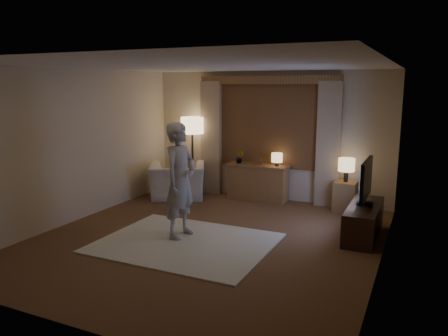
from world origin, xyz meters
The scene contains 13 objects.
room centered at (0.00, 0.50, 1.33)m, with size 5.04×5.54×2.64m.
rug centered at (-0.20, -0.30, 0.01)m, with size 2.50×2.00×0.02m, color #ECE5C6.
sideboard centered at (-0.12, 2.50, 0.35)m, with size 1.20×0.40×0.70m, color brown.
picture_frame centered at (-0.12, 2.50, 0.80)m, with size 0.16×0.02×0.20m, color brown.
plant centered at (-0.52, 2.50, 0.85)m, with size 0.17×0.13×0.30m, color #999999.
table_lamp_sideboard centered at (0.28, 2.50, 0.90)m, with size 0.22×0.22×0.30m.
floor_lamp centered at (-1.63, 2.50, 1.38)m, with size 0.48×0.48×1.65m.
armchair centered at (-1.68, 1.94, 0.36)m, with size 1.10×0.96×0.72m, color beige.
side_table centered at (1.64, 2.45, 0.28)m, with size 0.40×0.40×0.56m, color brown.
table_lamp_side centered at (1.64, 2.45, 0.87)m, with size 0.30×0.30×0.44m.
tv_stand centered at (2.15, 1.14, 0.25)m, with size 0.45×1.40×0.50m, color black.
tv centered at (2.15, 1.14, 0.89)m, with size 0.24×0.98×0.71m.
person centered at (-0.40, -0.08, 0.90)m, with size 0.64×0.42×1.77m, color #A6A199.
Camera 1 is at (2.93, -5.65, 2.33)m, focal length 35.00 mm.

